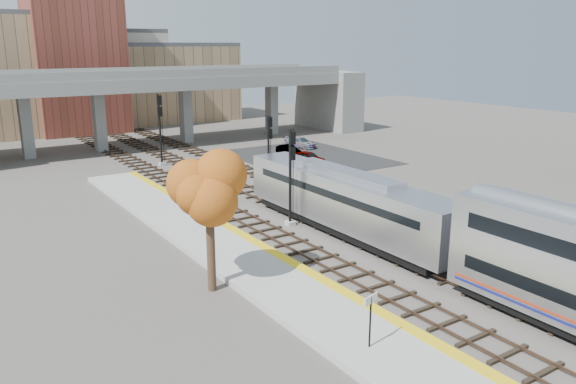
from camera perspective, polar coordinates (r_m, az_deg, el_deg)
ground at (r=33.76m, az=10.08°, el=-6.85°), size 160.00×160.00×0.00m
platform at (r=29.49m, az=-0.35°, el=-9.51°), size 4.50×60.00×0.35m
yellow_strip at (r=30.41m, az=2.68°, el=-8.38°), size 0.70×60.00×0.01m
tracks at (r=43.58m, az=-0.34°, el=-1.53°), size 10.70×95.00×0.25m
overpass at (r=72.95m, az=-11.93°, el=9.34°), size 54.00×12.00×9.50m
buildings_far at (r=92.16m, az=-19.28°, el=11.20°), size 43.00×21.00×20.60m
parking_lot at (r=63.20m, az=1.88°, el=3.54°), size 14.00×18.00×0.04m
locomotive at (r=37.39m, az=5.83°, el=-0.87°), size 3.02×19.05×4.10m
signal_mast_near at (r=38.53m, az=0.28°, el=1.28°), size 0.60×0.64×6.79m
signal_mast_mid at (r=48.57m, az=-1.95°, el=3.83°), size 0.60×0.64×6.48m
signal_mast_far at (r=59.81m, az=-12.84°, el=6.19°), size 0.60×0.64×7.45m
station_sign at (r=23.23m, az=8.40°, el=-11.79°), size 0.88×0.30×2.27m
tree at (r=27.97m, az=-8.05°, el=-0.10°), size 3.60×3.60×7.01m
car_a at (r=59.58m, az=2.11°, el=3.52°), size 2.40×4.13×1.32m
car_b at (r=64.09m, az=0.08°, el=4.27°), size 1.31×3.64×1.20m
car_c at (r=69.07m, az=1.25°, el=5.06°), size 2.99×4.69×1.27m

